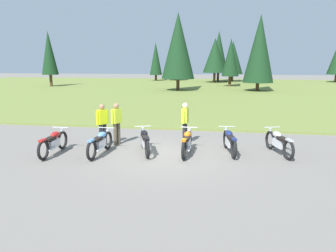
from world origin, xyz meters
TOP-DOWN VIEW (x-y plane):
  - ground_plane at (0.00, 0.00)m, footprint 140.00×140.00m
  - grass_moorland at (0.00, 26.03)m, footprint 80.00×44.00m
  - forest_treeline at (1.71, 34.76)m, footprint 41.42×22.60m
  - motorcycle_red at (-3.94, -0.68)m, footprint 0.62×2.10m
  - motorcycle_sky_blue at (-2.27, -0.45)m, footprint 0.62×2.10m
  - motorcycle_black at (-0.76, 0.03)m, footprint 0.90×2.01m
  - motorcycle_orange at (0.77, 0.09)m, footprint 0.62×2.10m
  - motorcycle_navy at (2.28, 0.48)m, footprint 0.68×2.09m
  - motorcycle_silver at (4.02, 0.60)m, footprint 0.82×2.04m
  - rider_in_hivis_vest at (0.54, 1.48)m, footprint 0.26×0.55m
  - rider_checking_bike at (-2.12, 0.97)m, footprint 0.36×0.50m
  - rider_with_back_turned at (-2.60, 0.70)m, footprint 0.39×0.47m

SIDE VIEW (x-z plane):
  - ground_plane at x=0.00m, z-range 0.00..0.00m
  - grass_moorland at x=0.00m, z-range 0.00..0.10m
  - motorcycle_red at x=-3.94m, z-range 0.00..0.88m
  - motorcycle_sky_blue at x=-2.27m, z-range 0.00..0.88m
  - motorcycle_black at x=-0.76m, z-range 0.00..0.88m
  - motorcycle_orange at x=0.77m, z-range 0.00..0.88m
  - motorcycle_navy at x=2.28m, z-range 0.00..0.88m
  - motorcycle_silver at x=4.02m, z-range 0.00..0.88m
  - rider_in_hivis_vest at x=0.54m, z-range 0.11..1.78m
  - rider_checking_bike at x=-2.12m, z-range 0.11..1.78m
  - rider_with_back_turned at x=-2.60m, z-range 0.11..1.78m
  - forest_treeline at x=1.71m, z-range 0.14..8.52m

